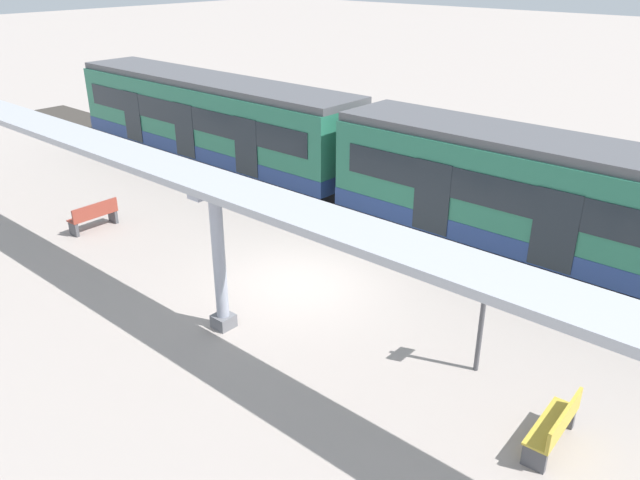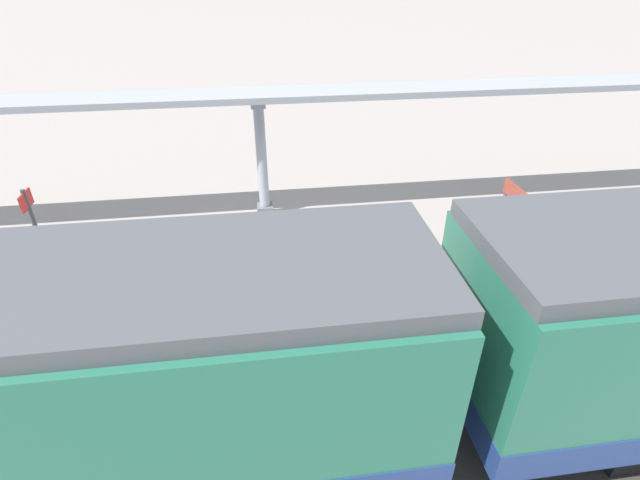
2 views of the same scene
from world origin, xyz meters
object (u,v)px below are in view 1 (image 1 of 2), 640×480
(train_near_carriage, at_px, (211,120))
(platform_info_sign, at_px, (483,313))
(canopy_pillar_second, at_px, (219,260))
(bench_near_end, at_px, (94,216))
(train_far_carriage, at_px, (576,210))
(bench_mid_platform, at_px, (556,426))

(train_near_carriage, bearing_deg, platform_info_sign, 69.96)
(canopy_pillar_second, relative_size, bench_near_end, 2.20)
(train_near_carriage, xyz_separation_m, platform_info_sign, (5.28, 14.47, -0.50))
(train_near_carriage, xyz_separation_m, train_far_carriage, (0.00, 14.20, 0.00))
(train_far_carriage, xyz_separation_m, bench_near_end, (6.54, -11.98, -1.39))
(bench_mid_platform, bearing_deg, train_far_carriage, -160.05)
(train_far_carriage, height_order, canopy_pillar_second, train_far_carriage)
(train_far_carriage, relative_size, bench_mid_platform, 8.97)
(platform_info_sign, bearing_deg, train_near_carriage, -110.04)
(bench_mid_platform, bearing_deg, bench_near_end, -89.41)
(train_near_carriage, relative_size, canopy_pillar_second, 4.10)
(bench_mid_platform, bearing_deg, canopy_pillar_second, -80.47)
(train_near_carriage, relative_size, bench_mid_platform, 8.97)
(train_far_carriage, height_order, bench_near_end, train_far_carriage)
(bench_near_end, relative_size, platform_info_sign, 0.69)
(canopy_pillar_second, bearing_deg, platform_info_sign, 114.50)
(train_far_carriage, relative_size, platform_info_sign, 6.19)
(train_far_carriage, bearing_deg, train_near_carriage, -90.00)
(canopy_pillar_second, height_order, platform_info_sign, canopy_pillar_second)
(train_near_carriage, height_order, canopy_pillar_second, train_near_carriage)
(train_far_carriage, bearing_deg, bench_near_end, -61.37)
(train_far_carriage, distance_m, bench_mid_platform, 6.94)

